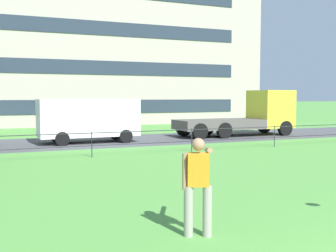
{
  "coord_description": "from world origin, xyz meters",
  "views": [
    {
      "loc": [
        -5.5,
        -2.59,
        2.38
      ],
      "look_at": [
        -0.95,
        8.41,
        1.52
      ],
      "focal_mm": 43.86,
      "sensor_mm": 36.0,
      "label": 1
    }
  ],
  "objects_px": {
    "flatbed_truck_center": "(250,115)",
    "apartment_building_background": "(34,33)",
    "person_thrower": "(198,183)",
    "panel_van_far_right": "(89,118)"
  },
  "relations": [
    {
      "from": "flatbed_truck_center",
      "to": "apartment_building_background",
      "type": "xyz_separation_m",
      "value": [
        -11.18,
        17.38,
        6.76
      ]
    },
    {
      "from": "person_thrower",
      "to": "panel_van_far_right",
      "type": "height_order",
      "value": "panel_van_far_right"
    },
    {
      "from": "person_thrower",
      "to": "apartment_building_background",
      "type": "xyz_separation_m",
      "value": [
        -0.03,
        32.48,
        7.07
      ]
    },
    {
      "from": "panel_van_far_right",
      "to": "person_thrower",
      "type": "bearing_deg",
      "value": -94.58
    },
    {
      "from": "apartment_building_background",
      "to": "person_thrower",
      "type": "bearing_deg",
      "value": -89.95
    },
    {
      "from": "person_thrower",
      "to": "apartment_building_background",
      "type": "relative_size",
      "value": 0.04
    },
    {
      "from": "panel_van_far_right",
      "to": "flatbed_truck_center",
      "type": "distance_m",
      "value": 9.96
    },
    {
      "from": "flatbed_truck_center",
      "to": "apartment_building_background",
      "type": "relative_size",
      "value": 0.18
    },
    {
      "from": "flatbed_truck_center",
      "to": "apartment_building_background",
      "type": "bearing_deg",
      "value": 122.76
    },
    {
      "from": "panel_van_far_right",
      "to": "flatbed_truck_center",
      "type": "bearing_deg",
      "value": 1.2
    }
  ]
}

